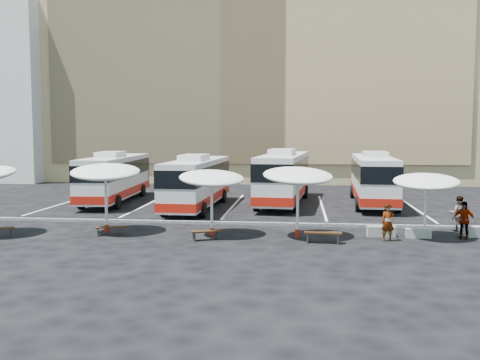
# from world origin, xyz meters

# --- Properties ---
(ground) EXTENTS (120.00, 120.00, 0.00)m
(ground) POSITION_xyz_m (0.00, 0.00, 0.00)
(ground) COLOR black
(ground) RESTS_ON ground
(sandstone_building) EXTENTS (42.00, 18.25, 29.60)m
(sandstone_building) POSITION_xyz_m (0.00, 31.87, 12.63)
(sandstone_building) COLOR tan
(sandstone_building) RESTS_ON ground
(apartment_block) EXTENTS (14.00, 14.00, 18.00)m
(apartment_block) POSITION_xyz_m (-28.00, 28.00, 9.00)
(apartment_block) COLOR silver
(apartment_block) RESTS_ON ground
(curb_divider) EXTENTS (34.00, 0.25, 0.15)m
(curb_divider) POSITION_xyz_m (0.00, 0.50, 0.07)
(curb_divider) COLOR black
(curb_divider) RESTS_ON ground
(bay_lines) EXTENTS (24.15, 12.00, 0.01)m
(bay_lines) POSITION_xyz_m (0.00, 8.00, 0.01)
(bay_lines) COLOR white
(bay_lines) RESTS_ON ground
(bus_0) EXTENTS (3.19, 11.59, 3.64)m
(bus_0) POSITION_xyz_m (-8.68, 9.06, 1.86)
(bus_0) COLOR silver
(bus_0) RESTS_ON ground
(bus_1) EXTENTS (2.90, 11.33, 3.57)m
(bus_1) POSITION_xyz_m (-2.18, 6.35, 1.83)
(bus_1) COLOR silver
(bus_1) RESTS_ON ground
(bus_2) EXTENTS (3.64, 12.32, 3.85)m
(bus_2) POSITION_xyz_m (3.36, 9.54, 1.97)
(bus_2) COLOR silver
(bus_2) RESTS_ON ground
(bus_3) EXTENTS (3.13, 11.74, 3.69)m
(bus_3) POSITION_xyz_m (9.53, 9.78, 1.89)
(bus_3) COLOR silver
(bus_3) RESTS_ON ground
(sunshade_1) EXTENTS (4.09, 4.12, 3.54)m
(sunshade_1) POSITION_xyz_m (-5.08, -2.48, 3.01)
(sunshade_1) COLOR silver
(sunshade_1) RESTS_ON ground
(sunshade_2) EXTENTS (4.12, 4.14, 3.27)m
(sunshade_2) POSITION_xyz_m (0.27, -2.72, 2.78)
(sunshade_2) COLOR silver
(sunshade_2) RESTS_ON ground
(sunshade_3) EXTENTS (4.12, 4.15, 3.44)m
(sunshade_3) POSITION_xyz_m (4.37, -2.69, 2.93)
(sunshade_3) COLOR silver
(sunshade_3) RESTS_ON ground
(sunshade_4) EXTENTS (3.47, 3.50, 3.15)m
(sunshade_4) POSITION_xyz_m (10.32, -2.28, 2.68)
(sunshade_4) COLOR silver
(sunshade_4) RESTS_ON ground
(wood_bench_1) EXTENTS (1.47, 0.85, 0.44)m
(wood_bench_1) POSITION_xyz_m (-4.63, -3.22, 0.33)
(wood_bench_1) COLOR black
(wood_bench_1) RESTS_ON ground
(wood_bench_2) EXTENTS (1.49, 0.93, 0.45)m
(wood_bench_2) POSITION_xyz_m (0.19, -3.81, 0.34)
(wood_bench_2) COLOR black
(wood_bench_2) RESTS_ON ground
(wood_bench_3) EXTENTS (1.70, 0.57, 0.51)m
(wood_bench_3) POSITION_xyz_m (5.52, -3.91, 0.39)
(wood_bench_3) COLOR black
(wood_bench_3) RESTS_ON ground
(conc_bench_0) EXTENTS (1.33, 0.51, 0.49)m
(conc_bench_0) POSITION_xyz_m (8.35, -2.02, 0.25)
(conc_bench_0) COLOR gray
(conc_bench_0) RESTS_ON ground
(conc_bench_1) EXTENTS (1.17, 0.46, 0.43)m
(conc_bench_1) POSITION_xyz_m (10.06, -2.18, 0.21)
(conc_bench_1) COLOR gray
(conc_bench_1) RESTS_ON ground
(conc_bench_2) EXTENTS (1.41, 0.78, 0.50)m
(conc_bench_2) POSITION_xyz_m (13.01, -1.56, 0.25)
(conc_bench_2) COLOR gray
(conc_bench_2) RESTS_ON ground
(passenger_0) EXTENTS (0.68, 0.50, 1.71)m
(passenger_0) POSITION_xyz_m (8.49, -3.14, 0.85)
(passenger_0) COLOR black
(passenger_0) RESTS_ON ground
(passenger_1) EXTENTS (0.99, 0.84, 1.80)m
(passenger_1) POSITION_xyz_m (12.42, -0.23, 0.90)
(passenger_1) COLOR black
(passenger_1) RESTS_ON ground
(passenger_2) EXTENTS (1.12, 0.90, 1.78)m
(passenger_2) POSITION_xyz_m (12.09, -2.23, 0.89)
(passenger_2) COLOR black
(passenger_2) RESTS_ON ground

